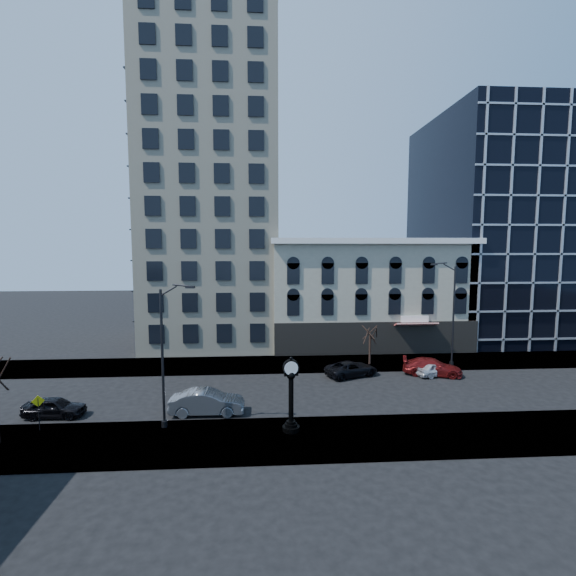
{
  "coord_description": "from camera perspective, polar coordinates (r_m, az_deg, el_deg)",
  "views": [
    {
      "loc": [
        -0.34,
        -32.08,
        11.63
      ],
      "look_at": [
        2.0,
        4.0,
        8.0
      ],
      "focal_mm": 26.0,
      "sensor_mm": 36.0,
      "label": 1
    }
  ],
  "objects": [
    {
      "name": "car_far_b",
      "position": [
        40.54,
        19.12,
        -10.16
      ],
      "size": [
        5.54,
        3.57,
        1.49
      ],
      "primitive_type": "imported",
      "rotation": [
        0.0,
        0.0,
        1.26
      ],
      "color": "maroon",
      "rests_on": "ground"
    },
    {
      "name": "ground",
      "position": [
        34.13,
        -3.01,
        -14.2
      ],
      "size": [
        160.0,
        160.0,
        0.0
      ],
      "primitive_type": "plane",
      "color": "black",
      "rests_on": "ground"
    },
    {
      "name": "car_far_a",
      "position": [
        38.52,
        8.67,
        -10.86
      ],
      "size": [
        5.3,
        3.8,
        1.34
      ],
      "primitive_type": "imported",
      "rotation": [
        0.0,
        0.0,
        1.93
      ],
      "color": "black",
      "rests_on": "ground"
    },
    {
      "name": "car_near_a",
      "position": [
        33.59,
        -29.31,
        -14.03
      ],
      "size": [
        4.07,
        1.71,
        1.38
      ],
      "primitive_type": "imported",
      "rotation": [
        0.0,
        0.0,
        1.55
      ],
      "color": "black",
      "rests_on": "ground"
    },
    {
      "name": "street_lamp_near",
      "position": [
        26.93,
        -15.6,
        -3.97
      ],
      "size": [
        2.41,
        0.66,
        9.37
      ],
      "rotation": [
        0.0,
        0.0,
        -0.16
      ],
      "color": "black",
      "rests_on": "sidewalk_near"
    },
    {
      "name": "victorian_row",
      "position": [
        49.85,
        10.65,
        -0.86
      ],
      "size": [
        22.6,
        11.19,
        12.5
      ],
      "color": "#AEA890",
      "rests_on": "ground"
    },
    {
      "name": "cream_tower",
      "position": [
        51.87,
        -10.38,
        14.17
      ],
      "size": [
        15.9,
        15.4,
        42.5
      ],
      "color": "beige",
      "rests_on": "ground"
    },
    {
      "name": "car_far_c",
      "position": [
        40.45,
        19.57,
        -10.35
      ],
      "size": [
        4.1,
        2.53,
        1.3
      ],
      "primitive_type": "imported",
      "rotation": [
        0.0,
        0.0,
        1.85
      ],
      "color": "silver",
      "rests_on": "ground"
    },
    {
      "name": "warning_sign",
      "position": [
        31.21,
        -30.97,
        -13.71
      ],
      "size": [
        0.69,
        0.33,
        2.25
      ],
      "rotation": [
        0.0,
        0.0,
        0.41
      ],
      "color": "black",
      "rests_on": "sidewalk_near"
    },
    {
      "name": "street_lamp_far",
      "position": [
        42.33,
        20.82,
        0.18
      ],
      "size": [
        2.54,
        1.11,
        10.19
      ],
      "rotation": [
        0.0,
        0.0,
        2.81
      ],
      "color": "black",
      "rests_on": "sidewalk_far"
    },
    {
      "name": "bare_tree_far",
      "position": [
        41.6,
        11.19,
        -5.59
      ],
      "size": [
        2.65,
        2.65,
        4.54
      ],
      "color": "black",
      "rests_on": "sidewalk_far"
    },
    {
      "name": "street_clock",
      "position": [
        26.76,
        0.42,
        -14.75
      ],
      "size": [
        1.08,
        1.08,
        4.74
      ],
      "rotation": [
        0.0,
        0.0,
        0.14
      ],
      "color": "black",
      "rests_on": "sidewalk_near"
    },
    {
      "name": "glass_office",
      "position": [
        62.12,
        27.91,
        7.26
      ],
      "size": [
        20.0,
        20.15,
        28.0
      ],
      "color": "black",
      "rests_on": "ground"
    },
    {
      "name": "sidewalk_far",
      "position": [
        41.72,
        -3.15,
        -10.38
      ],
      "size": [
        160.0,
        6.0,
        0.12
      ],
      "primitive_type": "cube",
      "color": "gray",
      "rests_on": "ground"
    },
    {
      "name": "car_near_b",
      "position": [
        30.54,
        -11.01,
        -15.06
      ],
      "size": [
        5.13,
        1.84,
        1.69
      ],
      "primitive_type": "imported",
      "rotation": [
        0.0,
        0.0,
        1.56
      ],
      "color": "#595B60",
      "rests_on": "ground"
    },
    {
      "name": "sidewalk_near",
      "position": [
        26.72,
        -2.79,
        -19.93
      ],
      "size": [
        160.0,
        6.0,
        0.12
      ],
      "primitive_type": "cube",
      "color": "gray",
      "rests_on": "ground"
    }
  ]
}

